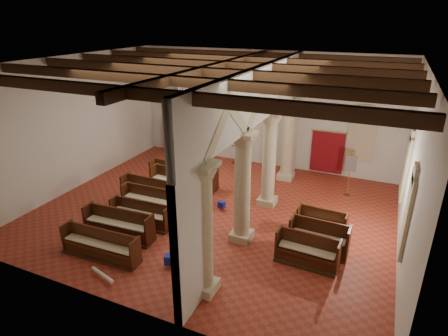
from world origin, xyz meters
TOP-DOWN VIEW (x-y plane):
  - floor at (0.00, 0.00)m, footprint 14.00×14.00m
  - ceiling at (0.00, 0.00)m, footprint 14.00×14.00m
  - wall_back at (0.00, 6.00)m, footprint 14.00×0.02m
  - wall_front at (0.00, -6.00)m, footprint 14.00×0.02m
  - wall_left at (-7.00, 0.00)m, footprint 0.02×12.00m
  - wall_right at (7.00, 0.00)m, footprint 0.02×12.00m
  - ceiling_beams at (0.00, 0.00)m, footprint 13.80×11.80m
  - arcade at (1.80, 0.00)m, footprint 0.90×11.90m
  - window_right_a at (6.98, -1.50)m, footprint 0.03×1.00m
  - window_right_b at (6.98, 2.50)m, footprint 0.03×1.00m
  - window_back at (5.00, 5.98)m, footprint 1.00×0.03m
  - pipe_organ at (-4.50, 5.50)m, footprint 2.10×0.85m
  - lectern at (-1.24, 5.49)m, footprint 0.43×0.43m
  - dossal_curtain at (3.50, 5.92)m, footprint 1.80×0.07m
  - processional_banner at (4.85, 3.82)m, footprint 0.46×0.59m
  - hymnal_box_a at (0.26, -3.92)m, footprint 0.38×0.34m
  - hymnal_box_b at (-0.19, -1.92)m, footprint 0.40×0.36m
  - hymnal_box_c at (0.21, 0.24)m, footprint 0.31×0.27m
  - tube_heater_a at (-1.30, -5.32)m, footprint 1.06×0.39m
  - tube_heater_b at (-3.00, -2.91)m, footprint 0.98×0.44m
  - nave_pew_0 at (-2.11, -4.43)m, footprint 2.87×0.76m
  - nave_pew_1 at (-2.35, -3.18)m, footprint 2.74×0.87m
  - nave_pew_2 at (-2.13, -2.15)m, footprint 2.49×0.76m
  - nave_pew_3 at (-2.06, -1.06)m, footprint 3.25×0.76m
  - nave_pew_4 at (-2.47, -0.46)m, footprint 3.45×0.79m
  - nave_pew_5 at (-2.16, 0.89)m, footprint 2.93×0.91m
  - nave_pew_6 at (-2.43, 1.67)m, footprint 3.40×0.85m
  - aisle_pew_0 at (4.27, -2.00)m, footprint 2.06×0.80m
  - aisle_pew_1 at (4.48, -1.12)m, footprint 2.02×0.82m
  - aisle_pew_2 at (4.37, -0.05)m, footprint 1.79×0.74m

SIDE VIEW (x-z plane):
  - floor at x=0.00m, z-range 0.00..0.00m
  - tube_heater_a at x=-1.30m, z-range 0.11..0.21m
  - tube_heater_b at x=-3.00m, z-range 0.11..0.21m
  - hymnal_box_c at x=0.21m, z-range 0.10..0.37m
  - hymnal_box_a at x=0.26m, z-range 0.10..0.42m
  - hymnal_box_b at x=-0.19m, z-range 0.10..0.42m
  - nave_pew_2 at x=-2.13m, z-range -0.17..0.82m
  - nave_pew_0 at x=-2.11m, z-range -0.17..0.83m
  - nave_pew_3 at x=-2.06m, z-range -0.18..0.86m
  - aisle_pew_2 at x=4.37m, z-range -0.17..0.86m
  - nave_pew_1 at x=-2.35m, z-range -0.18..0.90m
  - aisle_pew_0 at x=4.27m, z-range -0.17..0.89m
  - nave_pew_6 at x=-2.43m, z-range -0.19..0.92m
  - nave_pew_4 at x=-2.47m, z-range -0.19..0.92m
  - nave_pew_5 at x=-2.16m, z-range -0.19..0.94m
  - aisle_pew_1 at x=4.48m, z-range -0.18..0.95m
  - lectern at x=-1.24m, z-range -0.09..0.97m
  - processional_banner at x=4.85m, z-range -0.28..1.77m
  - dossal_curtain at x=3.50m, z-range 0.08..2.25m
  - pipe_organ at x=-4.50m, z-range -0.83..3.57m
  - window_right_a at x=6.98m, z-range 1.10..3.30m
  - window_right_b at x=6.98m, z-range 1.10..3.30m
  - window_back at x=5.00m, z-range 1.10..3.30m
  - wall_back at x=0.00m, z-range 0.00..6.00m
  - wall_front at x=0.00m, z-range 0.00..6.00m
  - wall_left at x=-7.00m, z-range 0.00..6.00m
  - wall_right at x=7.00m, z-range 0.00..6.00m
  - arcade at x=1.80m, z-range 0.56..6.56m
  - ceiling_beams at x=0.00m, z-range 5.67..5.97m
  - ceiling at x=0.00m, z-range 6.00..6.00m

